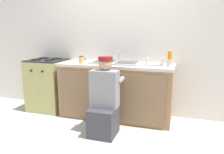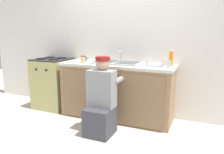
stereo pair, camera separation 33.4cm
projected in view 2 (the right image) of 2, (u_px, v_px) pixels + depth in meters
name	position (u px, v px, depth m)	size (l,w,h in m)	color
ground_plane	(110.00, 123.00, 3.49)	(12.00, 12.00, 0.00)	beige
back_wall	(124.00, 43.00, 3.82)	(6.00, 0.10, 2.50)	silver
counter_cabinet	(116.00, 92.00, 3.67)	(1.85, 0.62, 0.88)	#997551
countertop	(117.00, 65.00, 3.58)	(1.89, 0.62, 0.04)	beige
sink_double_basin	(117.00, 63.00, 3.57)	(0.80, 0.44, 0.19)	silver
stove_range	(53.00, 83.00, 4.17)	(0.63, 0.62, 0.96)	tan
plumber_person	(101.00, 103.00, 3.06)	(0.42, 0.61, 1.10)	#3F3F47
water_glass	(169.00, 64.00, 3.18)	(0.06, 0.06, 0.10)	#ADC6CC
coffee_mug	(84.00, 59.00, 3.85)	(0.13, 0.08, 0.10)	#335699
dish_rack_tray	(156.00, 64.00, 3.36)	(0.28, 0.22, 0.11)	#B2B7BC
condiment_jar	(83.00, 59.00, 3.63)	(0.07, 0.07, 0.13)	#DBB760
soap_bottle_orange	(171.00, 59.00, 3.32)	(0.06, 0.06, 0.25)	orange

